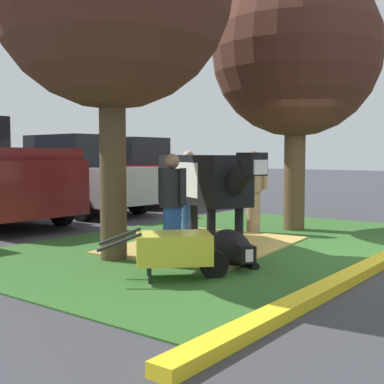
# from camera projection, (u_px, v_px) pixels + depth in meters

# --- Properties ---
(ground_plane) EXTENTS (80.00, 80.00, 0.00)m
(ground_plane) POSITION_uv_depth(u_px,v_px,m) (325.00, 254.00, 8.02)
(ground_plane) COLOR #38383D
(grass_island) EXTENTS (8.39, 5.20, 0.02)m
(grass_island) POSITION_uv_depth(u_px,v_px,m) (222.00, 243.00, 8.97)
(grass_island) COLOR #2D5B23
(grass_island) RESTS_ON ground
(curb_yellow) EXTENTS (9.59, 0.24, 0.12)m
(curb_yellow) POSITION_uv_depth(u_px,v_px,m) (384.00, 260.00, 7.29)
(curb_yellow) COLOR yellow
(curb_yellow) RESTS_ON ground
(hay_bedding) EXTENTS (3.43, 2.72, 0.04)m
(hay_bedding) POSITION_uv_depth(u_px,v_px,m) (206.00, 245.00, 8.66)
(hay_bedding) COLOR tan
(hay_bedding) RESTS_ON ground
(shade_tree_right) EXTENTS (3.33, 3.33, 5.22)m
(shade_tree_right) POSITION_uv_depth(u_px,v_px,m) (296.00, 53.00, 10.22)
(shade_tree_right) COLOR brown
(shade_tree_right) RESTS_ON ground
(cow_holstein) EXTENTS (1.86, 2.91, 1.56)m
(cow_holstein) POSITION_uv_depth(u_px,v_px,m) (205.00, 180.00, 8.71)
(cow_holstein) COLOR black
(cow_holstein) RESTS_ON ground
(calf_lying) EXTENTS (1.06, 1.23, 0.48)m
(calf_lying) POSITION_uv_depth(u_px,v_px,m) (231.00, 248.00, 7.24)
(calf_lying) COLOR black
(calf_lying) RESTS_ON ground
(person_handler) EXTENTS (0.34, 0.50, 1.60)m
(person_handler) POSITION_uv_depth(u_px,v_px,m) (254.00, 189.00, 10.01)
(person_handler) COLOR #9E7F5B
(person_handler) RESTS_ON ground
(person_visitor_near) EXTENTS (0.34, 0.53, 1.55)m
(person_visitor_near) POSITION_uv_depth(u_px,v_px,m) (172.00, 204.00, 7.37)
(person_visitor_near) COLOR #23478C
(person_visitor_near) RESTS_ON ground
(person_visitor_far) EXTENTS (0.50, 0.34, 1.60)m
(person_visitor_far) POSITION_uv_depth(u_px,v_px,m) (188.00, 188.00, 10.35)
(person_visitor_far) COLOR #23478C
(person_visitor_far) RESTS_ON ground
(wheelbarrow) EXTENTS (1.34, 1.35, 0.63)m
(wheelbarrow) POSITION_uv_depth(u_px,v_px,m) (176.00, 249.00, 6.33)
(wheelbarrow) COLOR gold
(wheelbarrow) RESTS_ON ground
(sedan_silver) EXTENTS (2.14, 4.46, 2.02)m
(sedan_silver) POSITION_uv_depth(u_px,v_px,m) (75.00, 175.00, 13.44)
(sedan_silver) COLOR silver
(sedan_silver) RESTS_ON ground
(sedan_red) EXTENTS (2.14, 4.46, 2.02)m
(sedan_red) POSITION_uv_depth(u_px,v_px,m) (126.00, 172.00, 15.71)
(sedan_red) COLOR red
(sedan_red) RESTS_ON ground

